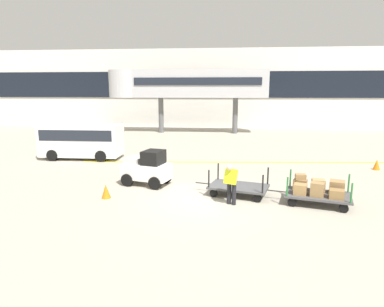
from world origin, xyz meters
name	(u,v)px	position (x,y,z in m)	size (l,w,h in m)	color
ground_plane	(204,201)	(0.00, 0.00, 0.00)	(120.00, 120.00, 0.00)	#A8A08E
apron_lead_line	(247,162)	(2.09, 7.08, 0.00)	(19.24, 0.20, 0.01)	yellow
terminal_building	(218,89)	(0.00, 25.98, 4.28)	(62.20, 2.51, 8.54)	silver
jet_bridge	(181,84)	(-3.49, 19.99, 4.67)	(15.22, 3.00, 6.02)	#B7B7BC
baggage_tug	(147,168)	(-2.65, 1.96, 0.75)	(2.32, 1.70, 1.58)	white
baggage_cart_lead	(238,187)	(1.35, 0.85, 0.35)	(3.08, 1.96, 1.10)	#4C4C4F
baggage_cart_middle	(318,190)	(4.27, 0.07, 0.53)	(3.08, 1.96, 1.10)	#4C4C4F
baggage_handler	(231,182)	(1.02, -0.33, 0.87)	(0.55, 0.55, 1.56)	black
shuttle_van	(82,139)	(-7.96, 7.24, 1.23)	(4.82, 2.01, 2.10)	white
safety_cone_near	(377,165)	(8.86, 5.90, 0.28)	(0.36, 0.36, 0.55)	orange
safety_cone_far	(106,191)	(-3.85, -0.02, 0.28)	(0.36, 0.36, 0.55)	orange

